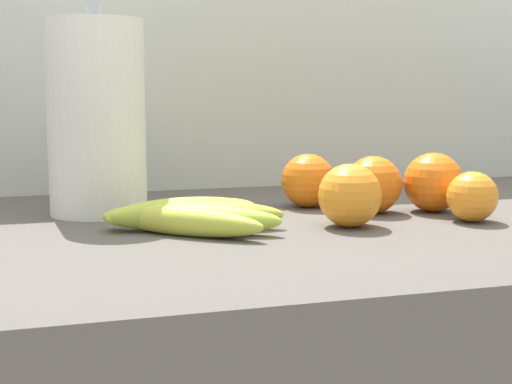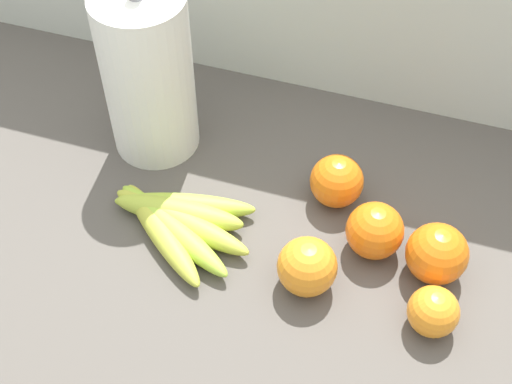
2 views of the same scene
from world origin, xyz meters
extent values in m
cube|color=silver|center=(0.00, 0.36, 0.65)|extent=(2.12, 0.06, 1.30)
ellipsoid|color=gold|center=(-0.17, -0.04, 0.88)|extent=(0.18, 0.16, 0.03)
ellipsoid|color=#A9D03F|center=(-0.16, -0.03, 0.88)|extent=(0.21, 0.13, 0.04)
ellipsoid|color=gold|center=(-0.16, -0.01, 0.88)|extent=(0.22, 0.08, 0.04)
ellipsoid|color=#ACC13F|center=(-0.17, 0.00, 0.89)|extent=(0.19, 0.05, 0.04)
ellipsoid|color=#AECC3F|center=(-0.16, 0.02, 0.88)|extent=(0.20, 0.08, 0.03)
sphere|color=orange|center=(0.20, -0.06, 0.90)|extent=(0.06, 0.06, 0.06)
sphere|color=orange|center=(0.10, 0.04, 0.91)|extent=(0.08, 0.08, 0.08)
sphere|color=orange|center=(0.03, -0.05, 0.91)|extent=(0.08, 0.08, 0.08)
sphere|color=orange|center=(0.19, 0.02, 0.91)|extent=(0.08, 0.08, 0.08)
sphere|color=orange|center=(0.03, 0.11, 0.90)|extent=(0.08, 0.08, 0.08)
cylinder|color=white|center=(-0.26, 0.14, 1.00)|extent=(0.13, 0.13, 0.26)
cylinder|color=gray|center=(-0.26, 0.14, 1.01)|extent=(0.02, 0.02, 0.29)
camera|label=1|loc=(-0.32, -0.85, 1.04)|focal=50.57mm
camera|label=2|loc=(0.12, -0.54, 1.65)|focal=49.15mm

